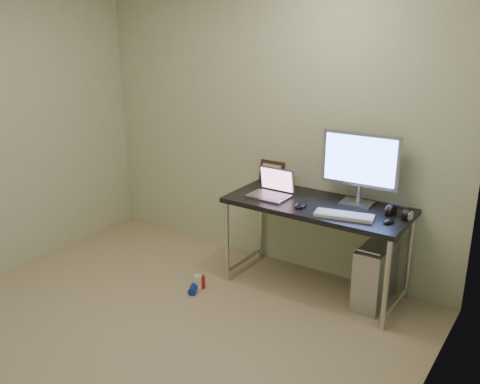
% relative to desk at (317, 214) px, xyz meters
% --- Properties ---
extents(floor, '(3.50, 3.50, 0.00)m').
position_rel_desk_xyz_m(floor, '(-0.65, -1.43, -0.66)').
color(floor, tan).
rests_on(floor, ground).
extents(wall_back, '(3.50, 0.02, 2.50)m').
position_rel_desk_xyz_m(wall_back, '(-0.65, 0.32, 0.59)').
color(wall_back, beige).
rests_on(wall_back, ground).
extents(wall_right, '(0.02, 3.50, 2.50)m').
position_rel_desk_xyz_m(wall_right, '(1.10, -1.43, 0.59)').
color(wall_right, beige).
rests_on(wall_right, ground).
extents(desk, '(1.45, 0.63, 0.75)m').
position_rel_desk_xyz_m(desk, '(0.00, 0.00, 0.00)').
color(desk, black).
rests_on(desk, ground).
extents(tower_computer, '(0.21, 0.47, 0.52)m').
position_rel_desk_xyz_m(tower_computer, '(0.49, 0.05, -0.42)').
color(tower_computer, '#AEAEB2').
rests_on(tower_computer, ground).
extents(cable_a, '(0.01, 0.16, 0.69)m').
position_rel_desk_xyz_m(cable_a, '(0.44, 0.27, -0.26)').
color(cable_a, black).
rests_on(cable_a, ground).
extents(cable_b, '(0.02, 0.11, 0.71)m').
position_rel_desk_xyz_m(cable_b, '(0.53, 0.25, -0.28)').
color(cable_b, black).
rests_on(cable_b, ground).
extents(can_red, '(0.08, 0.08, 0.11)m').
position_rel_desk_xyz_m(can_red, '(-0.78, -0.51, -0.61)').
color(can_red, '#AC2017').
rests_on(can_red, ground).
extents(can_white, '(0.08, 0.08, 0.12)m').
position_rel_desk_xyz_m(can_white, '(-0.79, -0.54, -0.60)').
color(can_white, white).
rests_on(can_white, ground).
extents(can_blue, '(0.11, 0.13, 0.06)m').
position_rel_desk_xyz_m(can_blue, '(-0.79, -0.61, -0.63)').
color(can_blue, '#112CAB').
rests_on(can_blue, ground).
extents(laptop, '(0.32, 0.27, 0.22)m').
position_rel_desk_xyz_m(laptop, '(-0.39, -0.04, 0.14)').
color(laptop, '#AAA9B0').
rests_on(laptop, desk).
extents(monitor, '(0.61, 0.19, 0.57)m').
position_rel_desk_xyz_m(monitor, '(0.26, 0.17, 0.42)').
color(monitor, '#AAA9B0').
rests_on(monitor, desk).
extents(keyboard, '(0.45, 0.23, 0.03)m').
position_rel_desk_xyz_m(keyboard, '(0.29, -0.16, 0.10)').
color(keyboard, silver).
rests_on(keyboard, desk).
extents(mouse_right, '(0.08, 0.11, 0.03)m').
position_rel_desk_xyz_m(mouse_right, '(0.60, -0.09, 0.10)').
color(mouse_right, black).
rests_on(mouse_right, desk).
extents(mouse_left, '(0.08, 0.13, 0.04)m').
position_rel_desk_xyz_m(mouse_left, '(-0.07, -0.15, 0.11)').
color(mouse_left, black).
rests_on(mouse_left, desk).
extents(headphones, '(0.19, 0.11, 0.12)m').
position_rel_desk_xyz_m(headphones, '(0.63, 0.06, 0.12)').
color(headphones, black).
rests_on(headphones, desk).
extents(picture_frame, '(0.24, 0.07, 0.19)m').
position_rel_desk_xyz_m(picture_frame, '(-0.59, 0.29, 0.18)').
color(picture_frame, black).
rests_on(picture_frame, desk).
extents(webcam, '(0.04, 0.04, 0.11)m').
position_rel_desk_xyz_m(webcam, '(-0.38, 0.28, 0.17)').
color(webcam, silver).
rests_on(webcam, desk).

